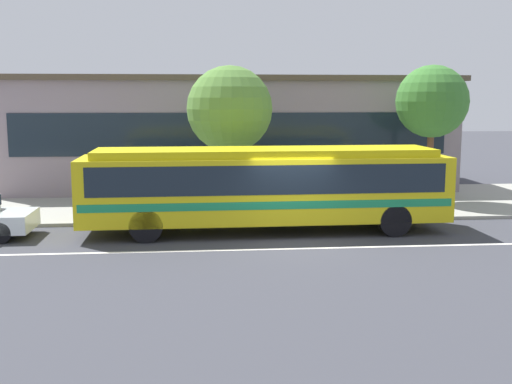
{
  "coord_description": "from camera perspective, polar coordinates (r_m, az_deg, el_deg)",
  "views": [
    {
      "loc": [
        -2.78,
        -18.0,
        4.26
      ],
      "look_at": [
        -1.0,
        1.53,
        1.3
      ],
      "focal_mm": 43.86,
      "sensor_mm": 36.0,
      "label": 1
    }
  ],
  "objects": [
    {
      "name": "lane_stripe_center",
      "position": [
        17.94,
        3.86,
        -5.16
      ],
      "size": [
        56.0,
        0.16,
        0.01
      ],
      "primitive_type": "cube",
      "color": "silver",
      "rests_on": "ground_plane"
    },
    {
      "name": "bus_stop_sign",
      "position": [
        22.51,
        12.01,
        1.85
      ],
      "size": [
        0.08,
        0.44,
        2.45
      ],
      "color": "gray",
      "rests_on": "sidewalk_slab"
    },
    {
      "name": "transit_bus",
      "position": [
        19.85,
        0.86,
        0.78
      ],
      "size": [
        11.57,
        2.73,
        2.68
      ],
      "color": "gold",
      "rests_on": "ground_plane"
    },
    {
      "name": "sidewalk_slab",
      "position": [
        25.41,
        1.14,
        -0.93
      ],
      "size": [
        60.0,
        8.0,
        0.12
      ],
      "primitive_type": "cube",
      "color": "#99988D",
      "rests_on": "ground_plane"
    },
    {
      "name": "street_tree_mid_block",
      "position": [
        25.85,
        15.77,
        7.91
      ],
      "size": [
        2.86,
        2.86,
        5.43
      ],
      "color": "brown",
      "rests_on": "sidewalk_slab"
    },
    {
      "name": "station_building",
      "position": [
        30.4,
        -2.52,
        5.48
      ],
      "size": [
        20.52,
        8.02,
        5.23
      ],
      "color": "gray",
      "rests_on": "ground_plane"
    },
    {
      "name": "street_tree_near_stop",
      "position": [
        23.45,
        -2.41,
        7.55
      ],
      "size": [
        3.2,
        3.2,
        5.34
      ],
      "color": "brown",
      "rests_on": "sidewalk_slab"
    },
    {
      "name": "pedestrian_waiting_near_sign",
      "position": [
        21.89,
        -10.81,
        0.31
      ],
      "size": [
        0.45,
        0.45,
        1.78
      ],
      "color": "navy",
      "rests_on": "sidewalk_slab"
    },
    {
      "name": "ground_plane",
      "position": [
        18.71,
        3.48,
        -4.6
      ],
      "size": [
        120.0,
        120.0,
        0.0
      ],
      "primitive_type": "plane",
      "color": "#383A41"
    },
    {
      "name": "pedestrian_walking_along_curb",
      "position": [
        22.13,
        4.99,
        0.23
      ],
      "size": [
        0.43,
        0.43,
        1.61
      ],
      "color": "#3B352C",
      "rests_on": "sidewalk_slab"
    }
  ]
}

